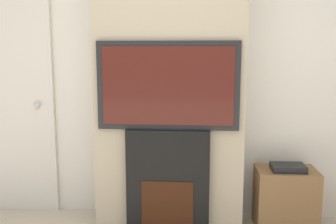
% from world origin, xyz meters
% --- Properties ---
extents(wall_back, '(6.00, 0.06, 2.70)m').
position_xyz_m(wall_back, '(0.00, 2.03, 1.35)').
color(wall_back, silver).
rests_on(wall_back, ground_plane).
extents(chimney_breast, '(1.16, 0.40, 2.70)m').
position_xyz_m(chimney_breast, '(0.00, 1.80, 1.35)').
color(chimney_breast, tan).
rests_on(chimney_breast, ground_plane).
extents(fireplace, '(0.64, 0.15, 0.85)m').
position_xyz_m(fireplace, '(0.00, 1.60, 0.42)').
color(fireplace, black).
rests_on(fireplace, ground_plane).
extents(television, '(1.06, 0.07, 0.66)m').
position_xyz_m(television, '(0.00, 1.60, 1.18)').
color(television, black).
rests_on(television, fireplace).
extents(media_stand, '(0.47, 0.33, 0.55)m').
position_xyz_m(media_stand, '(0.94, 1.77, 0.26)').
color(media_stand, brown).
rests_on(media_stand, ground_plane).
extents(entry_door, '(0.90, 0.09, 2.02)m').
position_xyz_m(entry_door, '(-1.48, 1.97, 1.01)').
color(entry_door, silver).
rests_on(entry_door, ground_plane).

